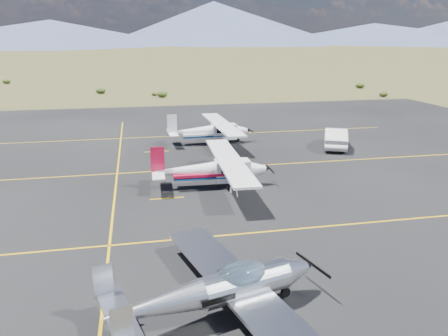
{
  "coord_description": "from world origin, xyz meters",
  "views": [
    {
      "loc": [
        -4.47,
        -16.47,
        9.04
      ],
      "look_at": [
        0.42,
        7.67,
        1.6
      ],
      "focal_mm": 35.0,
      "sensor_mm": 36.0,
      "label": 1
    }
  ],
  "objects_px": {
    "aircraft_plain": "(210,130)",
    "sedan": "(335,138)",
    "aircraft_cessna": "(212,169)",
    "aircraft_low_wing": "(222,289)"
  },
  "relations": [
    {
      "from": "aircraft_plain",
      "to": "sedan",
      "type": "height_order",
      "value": "aircraft_plain"
    },
    {
      "from": "sedan",
      "to": "aircraft_cessna",
      "type": "bearing_deg",
      "value": 57.03
    },
    {
      "from": "aircraft_low_wing",
      "to": "aircraft_cessna",
      "type": "bearing_deg",
      "value": 66.47
    },
    {
      "from": "aircraft_plain",
      "to": "sedan",
      "type": "distance_m",
      "value": 10.74
    },
    {
      "from": "aircraft_plain",
      "to": "sedan",
      "type": "bearing_deg",
      "value": -20.76
    },
    {
      "from": "aircraft_low_wing",
      "to": "sedan",
      "type": "distance_m",
      "value": 25.25
    },
    {
      "from": "aircraft_cessna",
      "to": "aircraft_plain",
      "type": "xyz_separation_m",
      "value": [
        1.81,
        11.41,
        -0.01
      ]
    },
    {
      "from": "aircraft_plain",
      "to": "aircraft_cessna",
      "type": "bearing_deg",
      "value": -101.24
    },
    {
      "from": "aircraft_cessna",
      "to": "aircraft_low_wing",
      "type": "bearing_deg",
      "value": -96.7
    },
    {
      "from": "aircraft_plain",
      "to": "aircraft_low_wing",
      "type": "bearing_deg",
      "value": -100.99
    }
  ]
}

